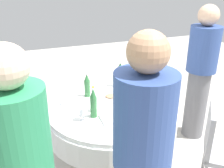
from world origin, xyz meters
TOP-DOWN VIEW (x-y plane):
  - ground_plane at (0.00, 0.00)m, footprint 10.00×10.00m
  - dining_table at (0.00, 0.00)m, footprint 1.24×1.24m
  - bottle_dark_green_near at (0.24, -0.27)m, footprint 0.07×0.07m
  - bottle_dark_green_mid at (0.25, 0.40)m, footprint 0.07×0.07m
  - bottle_green_front at (-0.22, -0.13)m, footprint 0.06×0.06m
  - bottle_green_north at (-0.16, 0.29)m, footprint 0.06×0.06m
  - wine_glass_north at (-0.32, -0.16)m, footprint 0.07×0.07m
  - wine_glass_west at (0.24, -0.04)m, footprint 0.06×0.06m
  - wine_glass_rear at (-0.18, -0.04)m, footprint 0.07×0.07m
  - plate_left at (-0.34, 0.22)m, footprint 0.22×0.22m
  - plate_inner at (0.05, 0.16)m, footprint 0.25×0.25m
  - plate_far at (0.33, 0.15)m, footprint 0.21×0.21m
  - knife_mid at (0.01, -0.45)m, footprint 0.18×0.04m
  - folded_napkin at (-0.09, -0.23)m, footprint 0.18×0.18m
  - person_front at (-0.18, -0.97)m, footprint 0.34×0.34m
  - person_north at (1.18, 0.23)m, footprint 0.34×0.34m
  - chair_rear at (0.77, -0.63)m, footprint 0.56×0.56m

SIDE VIEW (x-z plane):
  - ground_plane at x=0.00m, z-range 0.00..0.00m
  - chair_rear at x=0.77m, z-range 0.08..0.95m
  - dining_table at x=0.00m, z-range 0.22..0.96m
  - knife_mid at x=0.01m, z-range 0.74..0.74m
  - plate_left at x=-0.34m, z-range 0.74..0.76m
  - plate_far at x=0.33m, z-range 0.74..0.76m
  - plate_inner at x=0.05m, z-range 0.73..0.77m
  - folded_napkin at x=-0.09m, z-range 0.74..0.76m
  - wine_glass_north at x=-0.32m, z-range 0.76..0.89m
  - wine_glass_rear at x=-0.18m, z-range 0.77..0.91m
  - person_north at x=1.18m, z-range 0.04..1.65m
  - wine_glass_west at x=0.24m, z-range 0.78..0.93m
  - bottle_dark_green_near at x=0.24m, z-range 0.73..0.98m
  - bottle_green_north at x=-0.16m, z-range 0.73..0.98m
  - bottle_dark_green_mid at x=0.25m, z-range 0.73..1.02m
  - person_front at x=-0.18m, z-range 0.04..1.70m
  - bottle_green_front at x=-0.22m, z-range 0.73..1.02m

